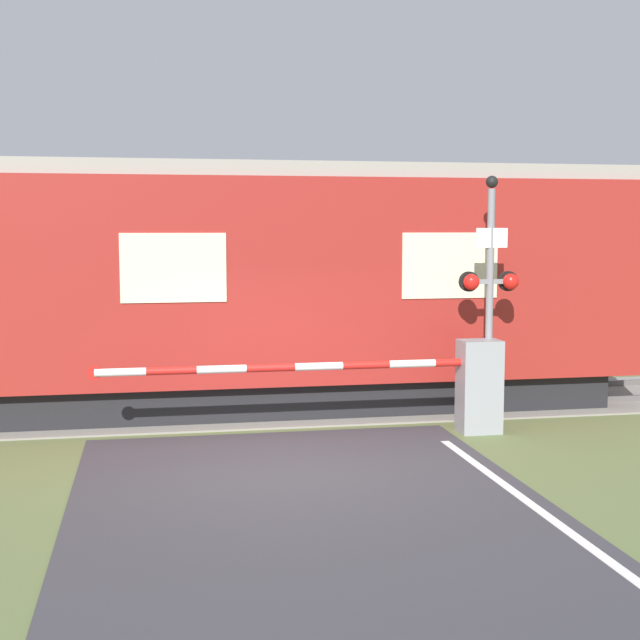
{
  "coord_description": "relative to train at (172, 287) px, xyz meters",
  "views": [
    {
      "loc": [
        -1.65,
        -10.78,
        3.03
      ],
      "look_at": [
        0.79,
        2.12,
        1.66
      ],
      "focal_mm": 50.0,
      "sensor_mm": 36.0,
      "label": 1
    }
  ],
  "objects": [
    {
      "name": "track_bed",
      "position": [
        1.34,
        0.0,
        -2.04
      ],
      "size": [
        36.0,
        3.2,
        0.13
      ],
      "color": "gray",
      "rests_on": "ground_plane"
    },
    {
      "name": "ground_plane",
      "position": [
        1.34,
        -3.86,
        -2.06
      ],
      "size": [
        80.0,
        80.0,
        0.0
      ],
      "primitive_type": "plane",
      "color": "#5B6B3D"
    },
    {
      "name": "signal_post",
      "position": [
        4.62,
        -2.15,
        0.08
      ],
      "size": [
        0.91,
        0.26,
        3.78
      ],
      "color": "gray",
      "rests_on": "ground_plane"
    },
    {
      "name": "crossing_barrier",
      "position": [
        3.98,
        -2.33,
        -1.31
      ],
      "size": [
        5.92,
        0.44,
        1.38
      ],
      "color": "gray",
      "rests_on": "ground_plane"
    },
    {
      "name": "train",
      "position": [
        0.0,
        0.0,
        0.0
      ],
      "size": [
        15.48,
        2.78,
        4.03
      ],
      "color": "black",
      "rests_on": "ground_plane"
    }
  ]
}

